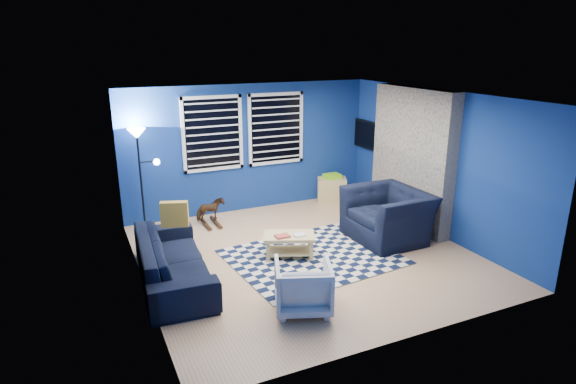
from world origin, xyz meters
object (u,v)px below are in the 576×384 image
object	(u,v)px
tv	(369,135)
cabinet	(332,189)
armchair_big	(388,215)
armchair_bent	(303,286)
floor_lamp	(139,148)
coffee_table	(289,241)
sofa	(173,260)
rocking_horse	(210,210)

from	to	relation	value
tv	cabinet	distance (m)	1.36
armchair_big	armchair_bent	bearing A→B (deg)	-59.44
tv	cabinet	xyz separation A→B (m)	(-0.71, 0.25, -1.14)
tv	armchair_bent	world-z (taller)	tv
floor_lamp	tv	bearing A→B (deg)	-3.08
coffee_table	cabinet	xyz separation A→B (m)	(2.02, 2.20, -0.02)
sofa	coffee_table	distance (m)	1.82
sofa	armchair_bent	world-z (taller)	sofa
tv	armchair_big	distance (m)	2.38
sofa	armchair_big	xyz separation A→B (m)	(3.66, 0.02, 0.10)
tv	armchair_big	xyz separation A→B (m)	(-0.89, -1.98, -0.97)
rocking_horse	cabinet	size ratio (longest dim) A/B	0.73
tv	armchair_big	size ratio (longest dim) A/B	0.76
rocking_horse	cabinet	distance (m)	2.77
coffee_table	rocking_horse	bearing A→B (deg)	111.32
rocking_horse	coffee_table	bearing A→B (deg)	-171.50
tv	armchair_bent	size ratio (longest dim) A/B	1.41
armchair_big	rocking_horse	xyz separation A→B (m)	(-2.57, 1.91, -0.14)
tv	coffee_table	world-z (taller)	tv
armchair_bent	rocking_horse	world-z (taller)	armchair_bent
armchair_bent	cabinet	bearing A→B (deg)	-103.12
sofa	tv	bearing A→B (deg)	-62.33
coffee_table	cabinet	world-z (taller)	cabinet
cabinet	floor_lamp	world-z (taller)	floor_lamp
armchair_bent	coffee_table	distance (m)	1.56
coffee_table	floor_lamp	distance (m)	3.12
armchair_bent	floor_lamp	bearing A→B (deg)	-48.60
cabinet	rocking_horse	bearing A→B (deg)	-148.45
armchair_bent	rocking_horse	xyz separation A→B (m)	(-0.24, 3.36, -0.04)
tv	sofa	distance (m)	5.08
sofa	coffee_table	size ratio (longest dim) A/B	2.49
rocking_horse	cabinet	xyz separation A→B (m)	(2.75, 0.32, -0.03)
sofa	rocking_horse	xyz separation A→B (m)	(1.09, 1.92, -0.04)
rocking_horse	cabinet	world-z (taller)	cabinet
armchair_big	coffee_table	xyz separation A→B (m)	(-1.84, 0.03, -0.15)
armchair_big	armchair_bent	distance (m)	2.75
armchair_bent	coffee_table	xyz separation A→B (m)	(0.49, 1.48, -0.05)
sofa	floor_lamp	size ratio (longest dim) A/B	1.23
rocking_horse	floor_lamp	distance (m)	1.68
tv	rocking_horse	size ratio (longest dim) A/B	1.94
floor_lamp	cabinet	bearing A→B (deg)	0.05
armchair_big	floor_lamp	xyz separation A→B (m)	(-3.69, 2.23, 1.07)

